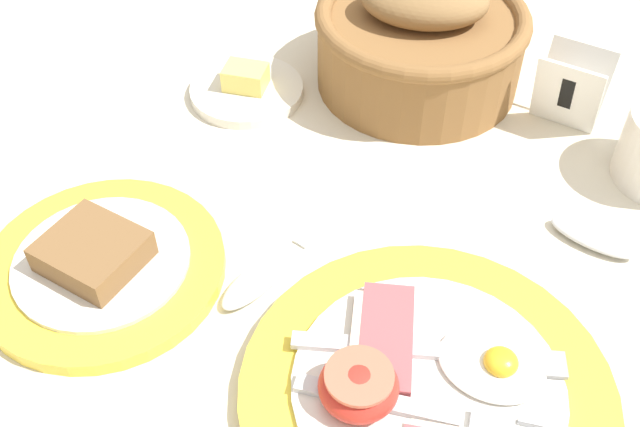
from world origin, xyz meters
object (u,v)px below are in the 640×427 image
at_px(breakfast_plate, 424,389).
at_px(teaspoon_by_saucer, 626,253).
at_px(bread_basket, 420,40).
at_px(number_card, 570,89).
at_px(bread_plate, 102,264).
at_px(teaspoon_near_cup, 280,259).
at_px(butter_dish, 247,88).

xyz_separation_m(breakfast_plate, teaspoon_by_saucer, (0.10, 0.19, -0.01)).
height_order(bread_basket, number_card, bread_basket).
relative_size(bread_plate, teaspoon_near_cup, 0.96).
xyz_separation_m(bread_plate, number_card, (0.27, 0.34, 0.03)).
bearing_deg(teaspoon_by_saucer, butter_dish, 1.44).
bearing_deg(number_card, butter_dish, -157.40).
bearing_deg(teaspoon_near_cup, bread_plate, -47.32).
xyz_separation_m(breakfast_plate, teaspoon_near_cup, (-0.14, 0.06, -0.01)).
bearing_deg(teaspoon_near_cup, bread_basket, -169.53).
bearing_deg(bread_plate, teaspoon_near_cup, 29.94).
distance_m(butter_dish, teaspoon_near_cup, 0.22).
distance_m(breakfast_plate, teaspoon_near_cup, 0.15).
bearing_deg(breakfast_plate, butter_dish, 138.54).
bearing_deg(bread_basket, teaspoon_near_cup, -92.27).
relative_size(breakfast_plate, butter_dish, 2.27).
bearing_deg(bread_basket, butter_dish, -147.01).
xyz_separation_m(number_card, teaspoon_by_saucer, (0.08, -0.15, -0.03)).
xyz_separation_m(bread_plate, butter_dish, (-0.01, 0.24, -0.00)).
height_order(butter_dish, teaspoon_by_saucer, butter_dish).
xyz_separation_m(bread_plate, teaspoon_by_saucer, (0.36, 0.19, -0.01)).
bearing_deg(bread_plate, teaspoon_by_saucer, 28.07).
bearing_deg(breakfast_plate, bread_basket, 111.47).
distance_m(butter_dish, number_card, 0.30).
bearing_deg(butter_dish, bread_basket, 32.99).
distance_m(teaspoon_by_saucer, teaspoon_near_cup, 0.27).
bearing_deg(teaspoon_near_cup, teaspoon_by_saucer, 129.88).
xyz_separation_m(number_card, teaspoon_near_cup, (-0.16, -0.27, -0.03)).
bearing_deg(teaspoon_by_saucer, number_card, -50.29).
height_order(breakfast_plate, teaspoon_near_cup, breakfast_plate).
distance_m(breakfast_plate, teaspoon_by_saucer, 0.21).
xyz_separation_m(butter_dish, teaspoon_by_saucer, (0.37, -0.05, -0.00)).
bearing_deg(bread_basket, teaspoon_by_saucer, -32.45).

